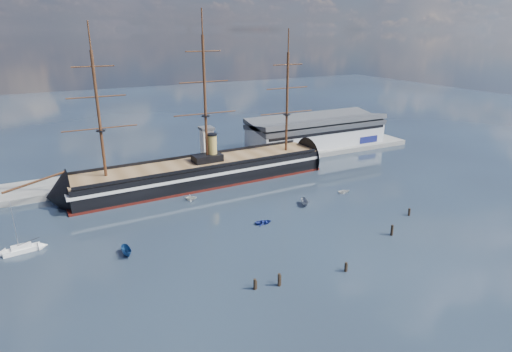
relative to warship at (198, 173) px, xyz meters
name	(u,v)px	position (x,y,z in m)	size (l,w,h in m)	color
ground	(237,200)	(5.72, -20.00, -4.04)	(600.00, 600.00, 0.00)	#1D232C
quay	(222,166)	(15.72, 16.00, -4.04)	(180.00, 18.00, 2.00)	slate
warehouse	(316,132)	(63.72, 20.00, 3.95)	(63.00, 21.00, 11.60)	#B7BABC
quay_tower	(207,146)	(8.72, 13.00, 5.72)	(5.00, 5.00, 15.00)	silver
warship	(198,173)	(0.00, 0.00, 0.00)	(113.14, 19.21, 53.94)	black
sailboat	(22,249)	(-54.90, -26.27, -3.19)	(8.61, 3.48, 13.38)	white
motorboat_a	(127,255)	(-32.51, -39.63, -4.04)	(6.34, 2.33, 2.54)	navy
motorboat_b	(264,224)	(5.00, -39.15, -4.04)	(2.90, 1.16, 1.35)	navy
motorboat_c	(305,205)	(22.52, -33.46, -4.04)	(6.09, 2.23, 2.44)	gray
motorboat_d	(191,200)	(-7.36, -13.32, -4.04)	(6.29, 2.72, 2.31)	silver
motorboat_e	(344,193)	(40.24, -30.30, -4.04)	(2.60, 1.04, 1.21)	silver
piling_near_left	(255,289)	(-11.73, -66.42, -4.04)	(0.64, 0.64, 3.15)	black
piling_near_mid	(346,271)	(9.52, -69.55, -4.04)	(0.64, 0.64, 2.96)	black
piling_near_right	(391,235)	(31.57, -60.90, -4.04)	(0.64, 0.64, 3.66)	black
piling_far_right	(409,215)	(45.30, -53.68, -4.04)	(0.64, 0.64, 2.91)	black
piling_extra	(279,286)	(-6.60, -67.61, -4.04)	(0.64, 0.64, 3.65)	black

